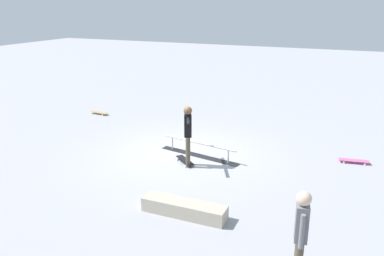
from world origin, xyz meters
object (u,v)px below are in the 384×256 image
at_px(grind_rail, 199,150).
at_px(loose_skateboard_natural, 99,113).
at_px(skater_main, 188,132).
at_px(bystander_grey_shirt, 301,235).
at_px(loose_skateboard_pink, 354,161).
at_px(skate_ledge, 184,208).
at_px(skateboard_main, 185,160).

xyz_separation_m(grind_rail, loose_skateboard_natural, (5.39, -2.50, -0.11)).
xyz_separation_m(skater_main, bystander_grey_shirt, (-3.56, 3.69, -0.04)).
bearing_deg(bystander_grey_shirt, loose_skateboard_pink, -17.62).
relative_size(skate_ledge, skateboard_main, 2.45).
relative_size(grind_rail, bystander_grey_shirt, 1.55).
bearing_deg(grind_rail, bystander_grey_shirt, 138.67).
relative_size(skater_main, skateboard_main, 2.25).
height_order(bystander_grey_shirt, loose_skateboard_pink, bystander_grey_shirt).
relative_size(skateboard_main, loose_skateboard_natural, 0.91).
distance_m(bystander_grey_shirt, loose_skateboard_pink, 5.83).
bearing_deg(skater_main, loose_skateboard_natural, 32.65).
bearing_deg(skateboard_main, skater_main, 177.51).
distance_m(grind_rail, skater_main, 1.11).
xyz_separation_m(skater_main, skateboard_main, (0.16, -0.14, -0.90)).
bearing_deg(skateboard_main, skate_ledge, 154.34).
relative_size(skater_main, loose_skateboard_pink, 2.04).
height_order(skate_ledge, skateboard_main, skate_ledge).
bearing_deg(grind_rail, skate_ledge, 117.87).
relative_size(grind_rail, loose_skateboard_natural, 3.16).
bearing_deg(loose_skateboard_natural, grind_rail, 159.81).
distance_m(skate_ledge, bystander_grey_shirt, 2.94).
xyz_separation_m(skate_ledge, skateboard_main, (1.18, -2.57, -0.08)).
bearing_deg(skater_main, loose_skateboard_pink, -89.78).
distance_m(skate_ledge, skateboard_main, 2.82).
distance_m(skate_ledge, loose_skateboard_pink, 5.45).
height_order(grind_rail, skateboard_main, grind_rail).
distance_m(grind_rail, skateboard_main, 0.66).
bearing_deg(loose_skateboard_pink, grind_rail, -172.64).
distance_m(loose_skateboard_pink, loose_skateboard_natural, 9.61).
bearing_deg(loose_skateboard_natural, skater_main, 153.40).
bearing_deg(bystander_grey_shirt, skater_main, 32.05).
distance_m(skate_ledge, loose_skateboard_natural, 8.58).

